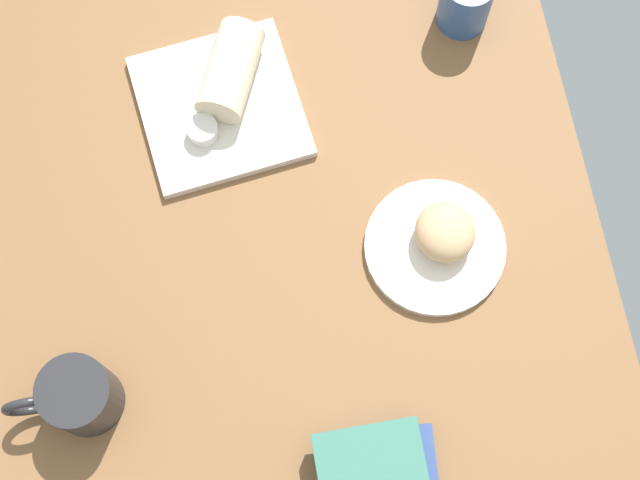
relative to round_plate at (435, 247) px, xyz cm
name	(u,v)px	position (x,y,z in cm)	size (l,w,h in cm)	color
dining_table	(295,300)	(3.49, -20.71, -2.70)	(110.00, 90.00, 4.00)	brown
round_plate	(435,247)	(0.00, 0.00, 0.00)	(20.01, 20.01, 1.40)	silver
scone_pastry	(445,232)	(-0.93, 1.24, 3.53)	(8.76, 8.36, 5.65)	tan
square_plate	(220,107)	(-26.66, -26.84, 0.10)	(22.99, 22.99, 1.60)	silver
sauce_cup	(202,130)	(-22.44, -29.83, 2.19)	(4.53, 4.53, 2.39)	silver
breakfast_wrap	(230,71)	(-30.04, -24.45, 4.34)	(6.88, 6.88, 13.87)	beige
second_mug	(78,397)	(13.22, -50.81, 4.65)	(9.60, 15.09, 10.48)	#262628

